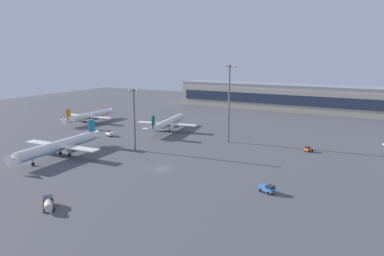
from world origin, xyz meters
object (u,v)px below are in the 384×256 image
(apron_light_east, at_px, (229,99))
(apron_light_central, at_px, (134,115))
(airplane_mid_apron, at_px, (89,116))
(fuel_truck, at_px, (48,203))
(cargo_loader, at_px, (267,188))
(airplane_far_stand, at_px, (60,146))
(airplane_near_gate, at_px, (167,123))
(pushback_tug, at_px, (308,149))
(maintenance_van, at_px, (109,133))

(apron_light_east, height_order, apron_light_central, apron_light_east)
(airplane_mid_apron, distance_m, fuel_truck, 110.40)
(cargo_loader, bearing_deg, airplane_far_stand, -68.32)
(airplane_near_gate, relative_size, cargo_loader, 8.26)
(cargo_loader, height_order, apron_light_central, apron_light_central)
(pushback_tug, relative_size, apron_light_central, 0.15)
(maintenance_van, bearing_deg, cargo_loader, -86.58)
(airplane_mid_apron, bearing_deg, apron_light_east, -5.17)
(apron_light_east, bearing_deg, airplane_mid_apron, 176.68)
(maintenance_van, height_order, apron_light_central, apron_light_central)
(cargo_loader, distance_m, apron_light_east, 58.17)
(airplane_near_gate, xyz_separation_m, apron_light_central, (8.20, -35.21, 9.73))
(airplane_far_stand, relative_size, cargo_loader, 8.99)
(cargo_loader, distance_m, apron_light_central, 60.17)
(airplane_mid_apron, distance_m, apron_light_central, 66.05)
(airplane_near_gate, bearing_deg, pushback_tug, -15.46)
(pushback_tug, bearing_deg, maintenance_van, 37.65)
(airplane_mid_apron, height_order, fuel_truck, airplane_mid_apron)
(cargo_loader, relative_size, apron_light_central, 0.20)
(airplane_near_gate, bearing_deg, airplane_far_stand, -110.54)
(fuel_truck, relative_size, apron_light_central, 0.27)
(pushback_tug, relative_size, apron_light_east, 0.11)
(fuel_truck, xyz_separation_m, maintenance_van, (-38.92, 65.75, -0.19))
(pushback_tug, bearing_deg, cargo_loader, 115.77)
(fuel_truck, relative_size, apron_light_east, 0.20)
(cargo_loader, bearing_deg, apron_light_east, -126.33)
(airplane_far_stand, height_order, pushback_tug, airplane_far_stand)
(maintenance_van, bearing_deg, airplane_far_stand, -143.82)
(airplane_far_stand, bearing_deg, cargo_loader, 178.79)
(fuel_truck, bearing_deg, maintenance_van, 68.87)
(cargo_loader, distance_m, maintenance_van, 87.16)
(apron_light_central, bearing_deg, airplane_near_gate, 103.11)
(pushback_tug, bearing_deg, airplane_near_gate, 22.02)
(airplane_far_stand, height_order, apron_light_east, apron_light_east)
(airplane_near_gate, xyz_separation_m, maintenance_van, (-16.79, -21.14, -2.49))
(airplane_far_stand, distance_m, pushback_tug, 89.91)
(pushback_tug, height_order, apron_light_east, apron_light_east)
(airplane_near_gate, xyz_separation_m, pushback_tug, (65.72, -6.08, -2.60))
(airplane_near_gate, distance_m, apron_light_east, 37.06)
(cargo_loader, distance_m, fuel_truck, 54.44)
(fuel_truck, bearing_deg, pushback_tug, 9.90)
(pushback_tug, xyz_separation_m, apron_light_east, (-31.96, -0.02, 16.60))
(airplane_mid_apron, xyz_separation_m, airplane_near_gate, (47.66, 1.37, 0.18))
(maintenance_van, relative_size, apron_light_central, 0.20)
(airplane_far_stand, bearing_deg, pushback_tug, -150.01)
(airplane_mid_apron, height_order, apron_light_east, apron_light_east)
(airplane_mid_apron, relative_size, fuel_truck, 5.76)
(cargo_loader, height_order, apron_light_east, apron_light_east)
(cargo_loader, bearing_deg, pushback_tug, -161.27)
(cargo_loader, relative_size, fuel_truck, 0.73)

